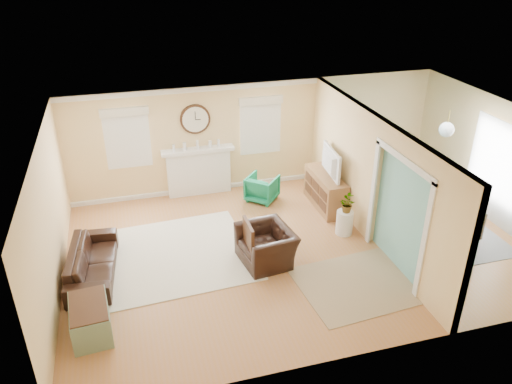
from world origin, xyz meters
TOP-DOWN VIEW (x-y plane):
  - floor at (0.00, 0.00)m, footprint 9.00×9.00m
  - wall_back at (0.00, 3.00)m, footprint 9.00×0.02m
  - wall_front at (0.00, -3.00)m, footprint 9.00×0.02m
  - wall_left at (-4.50, 0.00)m, footprint 0.02×6.00m
  - wall_right at (4.50, 0.00)m, footprint 0.02×6.00m
  - ceiling at (0.00, 0.00)m, footprint 9.00×6.00m
  - partition at (1.51, 0.28)m, footprint 0.17×6.00m
  - fireplace at (-1.50, 2.88)m, footprint 1.70×0.30m
  - wall_clock at (-1.50, 2.97)m, footprint 0.70×0.07m
  - window_left at (-3.05, 2.95)m, footprint 1.05×0.13m
  - window_right at (0.05, 2.95)m, footprint 1.05×0.13m
  - french_doors at (4.45, 0.00)m, footprint 0.06×1.70m
  - pendant at (3.00, 0.00)m, footprint 0.30×0.30m
  - rug_cream at (-2.52, 0.36)m, footprint 3.24×2.85m
  - rug_jute at (0.64, -1.45)m, footprint 2.26×1.91m
  - rug_grey at (2.93, -0.01)m, footprint 2.42×3.03m
  - sofa at (-3.95, 0.13)m, footprint 0.95×2.03m
  - eames_chair at (-0.76, -0.30)m, footprint 1.07×1.18m
  - green_chair at (-0.14, 2.13)m, footprint 0.94×0.94m
  - trunk at (-3.97, -1.43)m, footprint 0.65×0.99m
  - credenza at (1.16, 1.43)m, footprint 0.49×1.45m
  - tv at (1.15, 1.43)m, footprint 0.24×1.10m
  - garden_stool at (1.10, 0.22)m, footprint 0.35×0.35m
  - potted_plant at (1.10, 0.22)m, footprint 0.30×0.34m
  - dining_table at (2.93, -0.01)m, footprint 1.37×2.06m
  - dining_chair_n at (2.93, 1.14)m, footprint 0.52×0.52m
  - dining_chair_s at (2.99, -1.12)m, footprint 0.45×0.45m
  - dining_chair_w at (2.30, -0.03)m, footprint 0.54×0.54m
  - dining_chair_e at (3.64, -0.08)m, footprint 0.50×0.50m

SIDE VIEW (x-z plane):
  - floor at x=0.00m, z-range 0.00..0.00m
  - rug_jute at x=0.64m, z-range 0.00..0.01m
  - rug_grey at x=2.93m, z-range 0.00..0.01m
  - rug_cream at x=-2.52m, z-range 0.00..0.02m
  - garden_stool at x=1.10m, z-range 0.00..0.52m
  - trunk at x=-3.97m, z-range 0.00..0.54m
  - sofa at x=-3.95m, z-range 0.00..0.58m
  - green_chair at x=-0.14m, z-range 0.00..0.61m
  - dining_table at x=2.93m, z-range 0.00..0.67m
  - eames_chair at x=-0.76m, z-range 0.00..0.69m
  - credenza at x=1.16m, z-range 0.00..0.80m
  - dining_chair_e at x=3.64m, z-range 0.09..1.05m
  - dining_chair_w at x=2.30m, z-range 0.09..1.07m
  - dining_chair_s at x=2.99m, z-range 0.09..1.08m
  - fireplace at x=-1.50m, z-range 0.01..1.18m
  - dining_chair_n at x=2.93m, z-range 0.09..1.14m
  - potted_plant at x=1.10m, z-range 0.52..0.89m
  - french_doors at x=4.45m, z-range 0.00..2.20m
  - tv at x=1.15m, z-range 0.80..1.43m
  - wall_back at x=0.00m, z-range 0.00..2.60m
  - wall_front at x=0.00m, z-range 0.00..2.60m
  - wall_left at x=-4.50m, z-range 0.00..2.60m
  - wall_right at x=4.50m, z-range 0.00..2.60m
  - partition at x=1.51m, z-range 0.06..2.66m
  - window_left at x=-3.05m, z-range 0.95..2.37m
  - window_right at x=0.05m, z-range 0.95..2.37m
  - wall_clock at x=-1.50m, z-range 1.50..2.20m
  - pendant at x=3.00m, z-range 1.93..2.48m
  - ceiling at x=0.00m, z-range 2.59..2.61m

